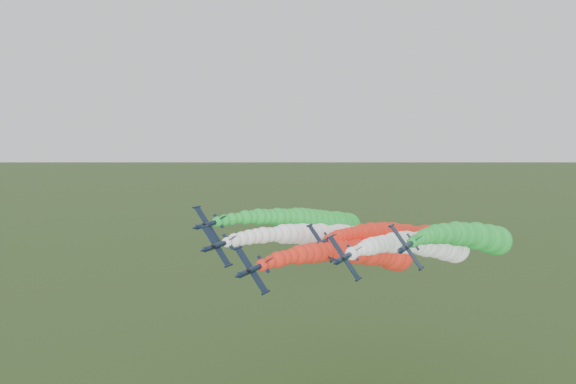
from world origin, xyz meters
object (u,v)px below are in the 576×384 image
at_px(jet_lead, 368,254).
at_px(jet_trail, 401,235).
at_px(jet_outer_right, 476,237).
at_px(jet_outer_left, 319,222).
at_px(jet_inner_right, 431,245).
at_px(jet_inner_left, 330,237).

xyz_separation_m(jet_lead, jet_trail, (0.65, 24.51, -0.10)).
bearing_deg(jet_outer_right, jet_outer_left, 178.62).
relative_size(jet_inner_right, jet_outer_left, 1.00).
bearing_deg(jet_outer_left, jet_outer_right, -1.38).
xyz_separation_m(jet_outer_right, jet_trail, (-20.42, 10.86, -3.38)).
height_order(jet_inner_left, jet_trail, jet_inner_left).
bearing_deg(jet_outer_right, jet_lead, -147.06).
relative_size(jet_inner_right, jet_trail, 1.00).
relative_size(jet_inner_left, jet_outer_right, 0.99).
bearing_deg(jet_outer_right, jet_trail, 151.99).
bearing_deg(jet_lead, jet_outer_right, 32.94).
distance_m(jet_inner_left, jet_trail, 21.86).
bearing_deg(jet_inner_left, jet_outer_right, 11.46).
height_order(jet_lead, jet_outer_left, jet_outer_left).
xyz_separation_m(jet_outer_left, jet_trail, (19.47, 9.90, -3.63)).
distance_m(jet_inner_left, jet_inner_right, 24.04).
relative_size(jet_outer_left, jet_trail, 1.00).
distance_m(jet_inner_right, jet_trail, 17.39).
distance_m(jet_lead, jet_trail, 24.52).
xyz_separation_m(jet_inner_right, jet_outer_left, (-30.30, 3.67, 2.58)).
height_order(jet_lead, jet_inner_left, jet_inner_left).
bearing_deg(jet_outer_left, jet_inner_left, -49.41).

